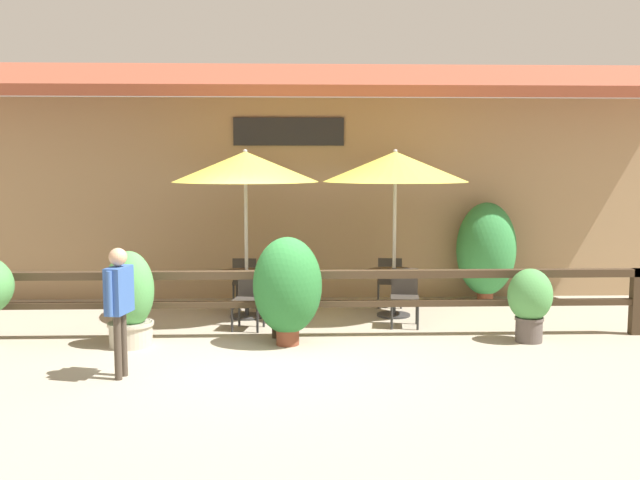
% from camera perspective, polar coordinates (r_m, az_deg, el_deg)
% --- Properties ---
extents(ground_plane, '(60.00, 60.00, 0.00)m').
position_cam_1_polar(ground_plane, '(9.14, -3.61, -9.37)').
color(ground_plane, '#9E937F').
extents(building_facade, '(14.28, 1.49, 4.23)m').
position_cam_1_polar(building_facade, '(12.91, -3.19, 4.93)').
color(building_facade, '#997A56').
rests_on(building_facade, ground).
extents(patio_railing, '(10.40, 0.14, 0.95)m').
position_cam_1_polar(patio_railing, '(10.01, -3.48, -3.92)').
color(patio_railing, '#3D2D1E').
rests_on(patio_railing, ground).
extents(patio_umbrella_near, '(2.29, 2.29, 2.66)m').
position_cam_1_polar(patio_umbrella_near, '(11.21, -5.99, 5.84)').
color(patio_umbrella_near, '#B7B2A8').
rests_on(patio_umbrella_near, ground).
extents(dining_table_near, '(0.98, 0.98, 0.73)m').
position_cam_1_polar(dining_table_near, '(11.37, -5.89, -3.29)').
color(dining_table_near, '#4C3826').
rests_on(dining_table_near, ground).
extents(chair_near_streetside, '(0.49, 0.49, 0.86)m').
position_cam_1_polar(chair_near_streetside, '(10.62, -5.70, -4.52)').
color(chair_near_streetside, '#332D28').
rests_on(chair_near_streetside, ground).
extents(chair_near_wallside, '(0.44, 0.44, 0.86)m').
position_cam_1_polar(chair_near_wallside, '(12.15, -5.97, -3.16)').
color(chair_near_wallside, '#332D28').
rests_on(chair_near_wallside, ground).
extents(patio_umbrella_middle, '(2.29, 2.29, 2.66)m').
position_cam_1_polar(patio_umbrella_middle, '(11.32, 6.03, 5.84)').
color(patio_umbrella_middle, '#B7B2A8').
rests_on(patio_umbrella_middle, ground).
extents(dining_table_middle, '(0.98, 0.98, 0.73)m').
position_cam_1_polar(dining_table_middle, '(11.47, 5.93, -3.21)').
color(dining_table_middle, '#4C3826').
rests_on(dining_table_middle, ground).
extents(chair_middle_streetside, '(0.47, 0.47, 0.86)m').
position_cam_1_polar(chair_middle_streetside, '(10.81, 6.78, -4.34)').
color(chair_middle_streetside, '#332D28').
rests_on(chair_middle_streetside, ground).
extents(chair_middle_wallside, '(0.47, 0.47, 0.86)m').
position_cam_1_polar(chair_middle_wallside, '(12.18, 5.60, -3.13)').
color(chair_middle_wallside, '#332D28').
rests_on(chair_middle_wallside, ground).
extents(potted_plant_corner_fern, '(0.61, 0.55, 1.02)m').
position_cam_1_polar(potted_plant_corner_fern, '(10.19, 16.44, -4.69)').
color(potted_plant_corner_fern, '#564C47').
rests_on(potted_plant_corner_fern, ground).
extents(potted_plant_broad_leaf, '(0.65, 0.62, 1.29)m').
position_cam_1_polar(potted_plant_broad_leaf, '(9.88, -14.97, -4.65)').
color(potted_plant_broad_leaf, '#B7AD99').
rests_on(potted_plant_broad_leaf, ground).
extents(potted_plant_small_flowering, '(0.93, 0.83, 1.47)m').
position_cam_1_polar(potted_plant_small_flowering, '(9.59, -2.62, -3.77)').
color(potted_plant_small_flowering, brown).
rests_on(potted_plant_small_flowering, ground).
extents(potted_plant_tall_tropical, '(1.05, 0.94, 1.76)m').
position_cam_1_polar(potted_plant_tall_tropical, '(12.90, 13.15, -0.75)').
color(potted_plant_tall_tropical, brown).
rests_on(potted_plant_tall_tropical, ground).
extents(pedestrian, '(0.26, 0.52, 1.50)m').
position_cam_1_polar(pedestrian, '(8.40, -15.78, -4.25)').
color(pedestrian, '#42382D').
rests_on(pedestrian, ground).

